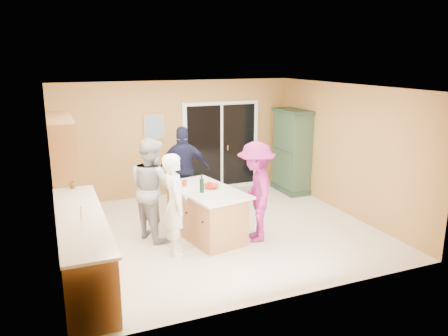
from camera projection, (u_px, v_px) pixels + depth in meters
name	position (u px, v px, depth m)	size (l,w,h in m)	color
floor	(219.00, 230.00, 8.03)	(5.50, 5.50, 0.00)	white
ceiling	(218.00, 87.00, 7.39)	(5.50, 5.00, 0.10)	silver
wall_back	(178.00, 138.00, 9.95)	(5.50, 0.10, 2.60)	tan
wall_front	(291.00, 205.00, 5.47)	(5.50, 0.10, 2.60)	tan
wall_left	(52.00, 178.00, 6.70)	(0.10, 5.00, 2.60)	tan
wall_right	(346.00, 150.00, 8.72)	(0.10, 5.00, 2.60)	tan
left_cabinet_run	(83.00, 252.00, 6.08)	(0.65, 3.05, 1.24)	#A96F41
upper_cabinets	(61.00, 142.00, 6.45)	(0.35, 1.60, 0.75)	#A96F41
sliding_door	(221.00, 146.00, 10.37)	(1.90, 0.07, 2.10)	white
framed_picture	(154.00, 127.00, 9.66)	(0.46, 0.04, 0.56)	tan
kitchen_island	(206.00, 214.00, 7.67)	(1.23, 1.82, 0.88)	#A96F41
green_hutch	(292.00, 152.00, 10.19)	(0.56, 1.06, 1.94)	#233928
woman_white	(175.00, 204.00, 6.95)	(0.60, 0.40, 1.65)	silver
woman_grey	(152.00, 189.00, 7.54)	(0.87, 0.68, 1.78)	#AEAEB1
woman_navy	(184.00, 170.00, 8.86)	(1.03, 0.43, 1.76)	#191938
woman_magenta	(256.00, 192.00, 7.44)	(1.12, 0.64, 1.74)	#891D63
serving_bowl	(211.00, 186.00, 7.61)	(0.26, 0.26, 0.06)	#AF2213
tulip_vase	(71.00, 178.00, 7.33)	(0.20, 0.14, 0.39)	red
tumbler_near	(185.00, 184.00, 7.68)	(0.08, 0.08, 0.12)	#AF2213
tumbler_far	(210.00, 186.00, 7.53)	(0.09, 0.09, 0.12)	#AF2213
wine_bottle	(202.00, 185.00, 7.35)	(0.07, 0.07, 0.32)	black
white_plate	(188.00, 187.00, 7.67)	(0.20, 0.20, 0.01)	silver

